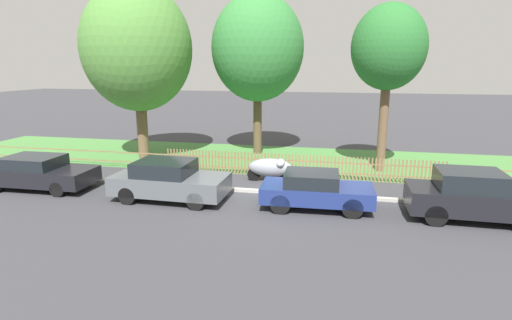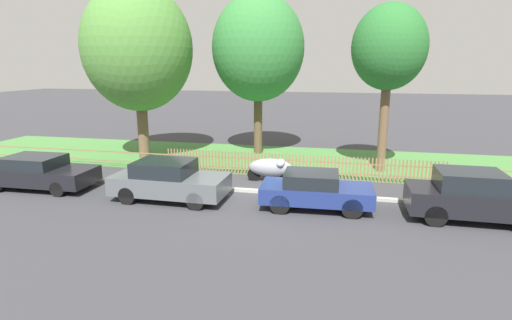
{
  "view_description": "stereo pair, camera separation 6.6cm",
  "coord_description": "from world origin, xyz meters",
  "px_view_note": "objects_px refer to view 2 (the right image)",
  "views": [
    {
      "loc": [
        1.71,
        -14.3,
        4.79
      ],
      "look_at": [
        -1.5,
        0.89,
        1.1
      ],
      "focal_mm": 28.0,
      "sensor_mm": 36.0,
      "label": 1
    },
    {
      "loc": [
        1.78,
        -14.29,
        4.79
      ],
      "look_at": [
        -1.5,
        0.89,
        1.1
      ],
      "focal_mm": 28.0,
      "sensor_mm": 36.0,
      "label": 2
    }
  ],
  "objects_px": {
    "parked_car_black_saloon": "(169,180)",
    "tree_behind_motorcycle": "(258,49)",
    "tree_mid_park": "(389,49)",
    "parked_car_silver_hatchback": "(39,172)",
    "parked_car_red_compact": "(473,196)",
    "tree_nearest_kerb": "(138,49)",
    "parked_car_navy_estate": "(315,190)",
    "covered_motorcycle": "(271,167)"
  },
  "relations": [
    {
      "from": "tree_mid_park",
      "to": "parked_car_black_saloon",
      "type": "bearing_deg",
      "value": -143.52
    },
    {
      "from": "parked_car_red_compact",
      "to": "covered_motorcycle",
      "type": "xyz_separation_m",
      "value": [
        -6.93,
        2.96,
        -0.19
      ]
    },
    {
      "from": "tree_behind_motorcycle",
      "to": "tree_mid_park",
      "type": "height_order",
      "value": "tree_behind_motorcycle"
    },
    {
      "from": "parked_car_silver_hatchback",
      "to": "parked_car_navy_estate",
      "type": "distance_m",
      "value": 10.9
    },
    {
      "from": "parked_car_black_saloon",
      "to": "parked_car_navy_estate",
      "type": "distance_m",
      "value": 5.27
    },
    {
      "from": "parked_car_red_compact",
      "to": "tree_behind_motorcycle",
      "type": "height_order",
      "value": "tree_behind_motorcycle"
    },
    {
      "from": "covered_motorcycle",
      "to": "parked_car_silver_hatchback",
      "type": "bearing_deg",
      "value": -165.23
    },
    {
      "from": "parked_car_silver_hatchback",
      "to": "tree_nearest_kerb",
      "type": "xyz_separation_m",
      "value": [
        1.47,
        5.93,
        4.94
      ]
    },
    {
      "from": "parked_car_navy_estate",
      "to": "tree_nearest_kerb",
      "type": "relative_size",
      "value": 0.43
    },
    {
      "from": "tree_behind_motorcycle",
      "to": "parked_car_red_compact",
      "type": "bearing_deg",
      "value": -43.87
    },
    {
      "from": "covered_motorcycle",
      "to": "tree_behind_motorcycle",
      "type": "relative_size",
      "value": 0.23
    },
    {
      "from": "parked_car_black_saloon",
      "to": "tree_mid_park",
      "type": "height_order",
      "value": "tree_mid_park"
    },
    {
      "from": "parked_car_black_saloon",
      "to": "parked_car_red_compact",
      "type": "bearing_deg",
      "value": 1.52
    },
    {
      "from": "parked_car_black_saloon",
      "to": "tree_mid_park",
      "type": "distance_m",
      "value": 10.91
    },
    {
      "from": "parked_car_navy_estate",
      "to": "parked_car_red_compact",
      "type": "distance_m",
      "value": 4.91
    },
    {
      "from": "covered_motorcycle",
      "to": "tree_nearest_kerb",
      "type": "relative_size",
      "value": 0.22
    },
    {
      "from": "parked_car_black_saloon",
      "to": "covered_motorcycle",
      "type": "bearing_deg",
      "value": 44.3
    },
    {
      "from": "parked_car_black_saloon",
      "to": "tree_nearest_kerb",
      "type": "height_order",
      "value": "tree_nearest_kerb"
    },
    {
      "from": "parked_car_navy_estate",
      "to": "tree_mid_park",
      "type": "bearing_deg",
      "value": 62.98
    },
    {
      "from": "parked_car_red_compact",
      "to": "parked_car_silver_hatchback",
      "type": "bearing_deg",
      "value": -179.72
    },
    {
      "from": "covered_motorcycle",
      "to": "tree_behind_motorcycle",
      "type": "xyz_separation_m",
      "value": [
        -1.7,
        5.35,
        5.04
      ]
    },
    {
      "from": "parked_car_navy_estate",
      "to": "tree_behind_motorcycle",
      "type": "bearing_deg",
      "value": 112.14
    },
    {
      "from": "parked_car_black_saloon",
      "to": "parked_car_navy_estate",
      "type": "relative_size",
      "value": 1.09
    },
    {
      "from": "parked_car_black_saloon",
      "to": "tree_mid_park",
      "type": "bearing_deg",
      "value": 37.41
    },
    {
      "from": "covered_motorcycle",
      "to": "tree_behind_motorcycle",
      "type": "distance_m",
      "value": 7.55
    },
    {
      "from": "parked_car_navy_estate",
      "to": "tree_behind_motorcycle",
      "type": "relative_size",
      "value": 0.45
    },
    {
      "from": "parked_car_navy_estate",
      "to": "tree_nearest_kerb",
      "type": "distance_m",
      "value": 12.19
    },
    {
      "from": "parked_car_black_saloon",
      "to": "parked_car_red_compact",
      "type": "height_order",
      "value": "parked_car_red_compact"
    },
    {
      "from": "parked_car_red_compact",
      "to": "parked_car_navy_estate",
      "type": "bearing_deg",
      "value": 179.93
    },
    {
      "from": "tree_mid_park",
      "to": "parked_car_silver_hatchback",
      "type": "bearing_deg",
      "value": -157.29
    },
    {
      "from": "parked_car_silver_hatchback",
      "to": "parked_car_red_compact",
      "type": "xyz_separation_m",
      "value": [
        15.81,
        -0.07,
        0.13
      ]
    },
    {
      "from": "parked_car_black_saloon",
      "to": "tree_nearest_kerb",
      "type": "xyz_separation_m",
      "value": [
        -4.16,
        6.1,
        4.88
      ]
    },
    {
      "from": "parked_car_black_saloon",
      "to": "tree_behind_motorcycle",
      "type": "bearing_deg",
      "value": 80.58
    },
    {
      "from": "tree_nearest_kerb",
      "to": "parked_car_red_compact",
      "type": "bearing_deg",
      "value": -22.7
    },
    {
      "from": "parked_car_silver_hatchback",
      "to": "parked_car_red_compact",
      "type": "distance_m",
      "value": 15.81
    },
    {
      "from": "parked_car_navy_estate",
      "to": "tree_nearest_kerb",
      "type": "bearing_deg",
      "value": 145.59
    },
    {
      "from": "parked_car_red_compact",
      "to": "tree_nearest_kerb",
      "type": "distance_m",
      "value": 16.27
    },
    {
      "from": "parked_car_black_saloon",
      "to": "parked_car_red_compact",
      "type": "relative_size",
      "value": 1.04
    },
    {
      "from": "parked_car_silver_hatchback",
      "to": "parked_car_red_compact",
      "type": "height_order",
      "value": "parked_car_red_compact"
    },
    {
      "from": "parked_car_navy_estate",
      "to": "parked_car_black_saloon",
      "type": "bearing_deg",
      "value": 179.52
    },
    {
      "from": "tree_mid_park",
      "to": "parked_car_navy_estate",
      "type": "bearing_deg",
      "value": -114.84
    },
    {
      "from": "parked_car_silver_hatchback",
      "to": "tree_behind_motorcycle",
      "type": "bearing_deg",
      "value": 47.99
    }
  ]
}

